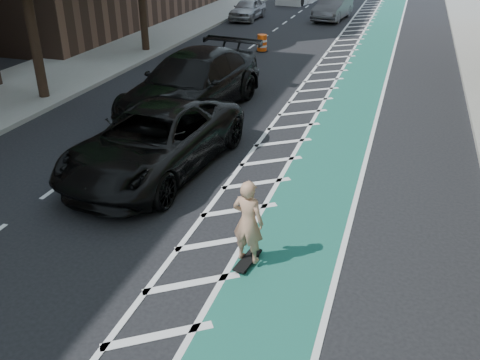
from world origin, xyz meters
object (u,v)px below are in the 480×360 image
at_px(suv_far, 192,84).
at_px(barrel_a, 154,130).
at_px(skateboarder, 248,222).
at_px(suv_near, 155,140).

xyz_separation_m(suv_far, barrel_a, (-0.04, -2.92, -0.62)).
xyz_separation_m(skateboarder, suv_far, (-4.46, 7.84, 0.03)).
xyz_separation_m(suv_near, suv_far, (-0.88, 4.58, 0.15)).
distance_m(skateboarder, barrel_a, 6.70).
bearing_deg(suv_far, suv_near, -72.65).
bearing_deg(suv_near, suv_far, 106.19).
bearing_deg(barrel_a, suv_far, 89.20).
relative_size(skateboarder, barrel_a, 2.11).
relative_size(suv_near, barrel_a, 7.52).
height_order(suv_near, suv_far, suv_far).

